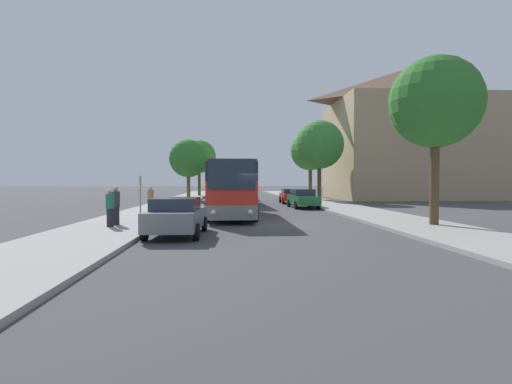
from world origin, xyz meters
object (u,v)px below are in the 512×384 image
bus_middle (232,185)px  parked_car_left_curb (177,216)px  bus_front (231,188)px  pedestrian_waiting_near (151,200)px  pedestrian_walking_back (110,208)px  tree_left_far (199,157)px  pedestrian_waiting_far (116,205)px  tree_left_near (188,158)px  bus_stop_sign (140,193)px  tree_right_near (319,145)px  tree_right_far (310,151)px  bus_rear (232,184)px  parked_car_right_far (292,196)px  parked_car_right_near (303,198)px  tree_right_mid (435,103)px

bus_middle → parked_car_left_curb: bearing=-98.3°
bus_front → pedestrian_waiting_near: 4.78m
pedestrian_walking_back → tree_left_far: size_ratio=0.21×
pedestrian_waiting_far → pedestrian_walking_back: pedestrian_waiting_far is taller
bus_middle → pedestrian_waiting_near: size_ratio=6.67×
pedestrian_waiting_near → tree_left_near: 21.74m
bus_front → bus_stop_sign: size_ratio=4.57×
pedestrian_waiting_near → bus_stop_sign: bearing=32.9°
bus_stop_sign → tree_right_near: tree_right_near is taller
bus_stop_sign → pedestrian_walking_back: bus_stop_sign is taller
bus_front → tree_right_far: tree_right_far is taller
bus_front → parked_car_left_curb: 8.48m
bus_rear → bus_stop_sign: bus_rear is taller
parked_car_left_curb → tree_right_far: 31.15m
pedestrian_waiting_near → tree_right_far: bearing=176.3°
parked_car_right_far → tree_left_near: bearing=-33.9°
pedestrian_waiting_far → tree_left_near: size_ratio=0.26×
tree_left_near → parked_car_left_curb: bearing=-85.0°
bus_middle → pedestrian_waiting_near: bus_middle is taller
pedestrian_waiting_near → tree_left_near: size_ratio=0.25×
bus_rear → pedestrian_walking_back: size_ratio=6.72×
tree_left_near → pedestrian_walking_back: bearing=-91.1°
pedestrian_waiting_near → tree_right_near: 22.50m
bus_rear → tree_left_far: size_ratio=1.43×
parked_car_right_near → pedestrian_walking_back: (-10.95, -13.65, 0.20)m
parked_car_right_near → bus_stop_sign: size_ratio=2.09×
parked_car_left_curb → pedestrian_walking_back: bearing=150.5°
bus_stop_sign → tree_left_far: bearing=89.6°
tree_left_far → tree_right_near: size_ratio=0.93×
tree_left_far → tree_right_mid: 40.37m
bus_middle → bus_rear: bus_middle is taller
bus_front → pedestrian_waiting_far: 7.57m
parked_car_right_far → tree_right_far: size_ratio=0.56×
parked_car_right_near → tree_right_near: bearing=-112.4°
tree_right_far → tree_left_far: bearing=139.8°
tree_left_near → tree_right_near: 14.63m
parked_car_left_curb → tree_right_mid: (11.37, 1.91, 4.90)m
pedestrian_waiting_far → pedestrian_waiting_near: bearing=18.5°
parked_car_left_curb → tree_left_near: (-2.60, 29.53, 3.90)m
bus_middle → tree_left_far: bearing=101.1°
pedestrian_walking_back → tree_left_far: bearing=152.0°
bus_middle → bus_rear: 13.08m
bus_rear → tree_right_mid: bearing=-74.1°
parked_car_right_near → tree_right_mid: size_ratio=0.62×
parked_car_right_near → tree_right_far: 14.34m
parked_car_right_near → tree_left_near: bearing=-55.5°
tree_left_far → tree_right_near: (13.49, -14.83, 0.37)m
tree_right_far → bus_middle: bearing=-139.7°
bus_middle → tree_left_far: tree_left_far is taller
tree_left_near → tree_right_far: 13.74m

